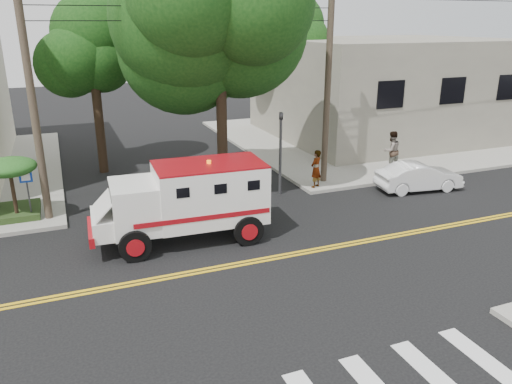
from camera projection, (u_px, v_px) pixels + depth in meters
name	position (u px, v px, depth m)	size (l,w,h in m)	color
ground	(243.00, 264.00, 15.62)	(100.00, 100.00, 0.00)	black
sidewalk_ne	(366.00, 137.00, 32.18)	(17.00, 17.00, 0.15)	gray
building_right	(385.00, 87.00, 32.14)	(14.00, 12.00, 6.00)	slate
utility_pole_left	(32.00, 102.00, 17.45)	(0.28, 0.28, 9.00)	#382D23
utility_pole_right	(328.00, 86.00, 21.80)	(0.28, 0.28, 9.00)	#382D23
tree_main	(233.00, 21.00, 19.40)	(6.08, 5.70, 9.85)	black
tree_left	(100.00, 54.00, 23.15)	(4.48, 4.20, 7.70)	black
tree_right	(288.00, 40.00, 30.58)	(4.80, 4.50, 8.20)	black
traffic_signal	(281.00, 145.00, 21.14)	(0.15, 0.18, 3.60)	#3F3F42
accessibility_sign	(27.00, 188.00, 18.41)	(0.45, 0.10, 2.02)	#3F3F42
armored_truck	(188.00, 198.00, 16.84)	(5.98, 2.62, 2.68)	white
parked_sedan	(419.00, 177.00, 22.18)	(1.32, 3.80, 1.25)	silver
pedestrian_a	(316.00, 169.00, 22.05)	(0.62, 0.41, 1.70)	gray
pedestrian_b	(391.00, 151.00, 24.65)	(0.94, 0.73, 1.94)	gray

